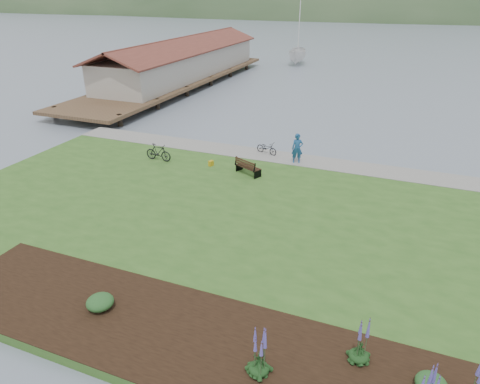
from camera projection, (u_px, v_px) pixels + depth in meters
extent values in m
plane|color=slate|center=(267.00, 212.00, 22.46)|extent=(600.00, 600.00, 0.00)
cube|color=#305C20|center=(255.00, 226.00, 20.70)|extent=(34.00, 20.00, 0.40)
cube|color=gray|center=(301.00, 160.00, 28.06)|extent=(34.00, 2.20, 0.03)
cube|color=black|center=(260.00, 358.00, 13.07)|extent=(24.00, 4.40, 0.04)
cube|color=#4C3826|center=(177.00, 79.00, 50.55)|extent=(8.00, 36.00, 0.30)
cube|color=#B2ADA3|center=(184.00, 62.00, 51.51)|extent=(6.40, 28.00, 3.00)
cube|color=black|center=(248.00, 167.00, 25.80)|extent=(1.72, 1.20, 0.05)
cube|color=black|center=(245.00, 163.00, 25.48)|extent=(1.55, 0.83, 0.51)
cube|color=black|center=(239.00, 167.00, 26.43)|extent=(0.29, 0.53, 0.45)
cube|color=black|center=(258.00, 174.00, 25.39)|extent=(0.29, 0.53, 0.45)
imported|color=#1D4F86|center=(297.00, 146.00, 27.17)|extent=(0.96, 0.78, 2.28)
imported|color=black|center=(267.00, 148.00, 28.96)|extent=(1.03, 1.70, 0.84)
imported|color=black|center=(158.00, 152.00, 27.79)|extent=(0.61, 1.88, 1.12)
imported|color=silver|center=(297.00, 64.00, 65.40)|extent=(12.22, 12.38, 28.57)
cube|color=gold|center=(211.00, 163.00, 27.12)|extent=(0.29, 0.36, 0.34)
ellipsoid|color=#123414|center=(259.00, 368.00, 12.48)|extent=(0.62, 0.62, 0.31)
cone|color=#4E449F|center=(259.00, 345.00, 12.08)|extent=(0.40, 0.40, 1.53)
ellipsoid|color=#123414|center=(359.00, 356.00, 12.91)|extent=(0.62, 0.62, 0.31)
cone|color=#4E449F|center=(362.00, 334.00, 12.53)|extent=(0.32, 0.32, 1.47)
cone|color=#4E449F|center=(480.00, 375.00, 11.01)|extent=(0.32, 0.32, 1.74)
ellipsoid|color=#1E4C21|center=(100.00, 302.00, 14.98)|extent=(0.96, 0.96, 0.48)
ellipsoid|color=#1E4C21|center=(431.00, 384.00, 11.92)|extent=(0.88, 0.88, 0.44)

